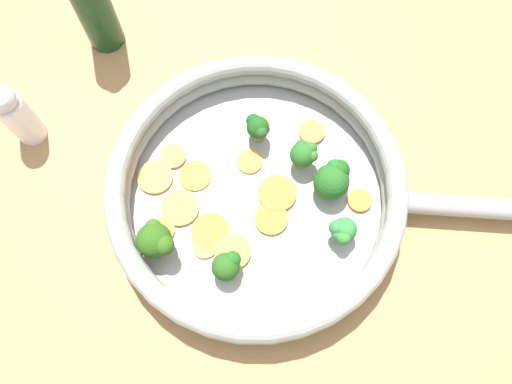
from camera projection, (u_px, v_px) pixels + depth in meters
ground_plane at (256, 199)px, 0.63m from camera, size 4.00×4.00×0.00m
skillet at (256, 198)px, 0.62m from camera, size 0.33×0.33×0.01m
skillet_rim_wall at (256, 189)px, 0.59m from camera, size 0.36×0.36×0.05m
skillet_handle at (489, 208)px, 0.60m from camera, size 0.16×0.20×0.03m
skillet_rivet_left at (384, 231)px, 0.60m from camera, size 0.01×0.01×0.01m
skillet_rivet_right at (383, 177)px, 0.62m from camera, size 0.01×0.01×0.01m
carrot_slice_0 at (233, 251)px, 0.59m from camera, size 0.06×0.06×0.01m
carrot_slice_1 at (259, 126)px, 0.65m from camera, size 0.04×0.04×0.00m
carrot_slice_2 at (173, 156)px, 0.63m from camera, size 0.05×0.05×0.00m
carrot_slice_3 at (359, 201)px, 0.61m from camera, size 0.04×0.04×0.01m
carrot_slice_4 at (250, 162)px, 0.63m from camera, size 0.04×0.04×0.00m
carrot_slice_5 at (314, 134)px, 0.64m from camera, size 0.04×0.04×0.01m
carrot_slice_6 at (162, 230)px, 0.60m from camera, size 0.04×0.04×0.00m
carrot_slice_7 at (195, 176)px, 0.62m from camera, size 0.04×0.04×0.00m
carrot_slice_8 at (155, 177)px, 0.62m from camera, size 0.06×0.06×0.00m
carrot_slice_9 at (211, 232)px, 0.60m from camera, size 0.06×0.06×0.00m
carrot_slice_10 at (271, 219)px, 0.60m from camera, size 0.05×0.05×0.00m
carrot_slice_11 at (205, 246)px, 0.59m from camera, size 0.04×0.04×0.00m
carrot_slice_12 at (277, 193)px, 0.62m from camera, size 0.07×0.07×0.01m
carrot_slice_13 at (180, 208)px, 0.61m from camera, size 0.07×0.07×0.01m
broccoli_floret_0 at (333, 179)px, 0.59m from camera, size 0.05×0.04×0.05m
broccoli_floret_1 at (227, 265)px, 0.56m from camera, size 0.04×0.03×0.04m
broccoli_floret_2 at (343, 231)px, 0.58m from camera, size 0.03×0.03×0.04m
broccoli_floret_3 at (156, 240)px, 0.56m from camera, size 0.04×0.05×0.05m
broccoli_floret_4 at (304, 154)px, 0.61m from camera, size 0.03×0.03×0.04m
broccoli_floret_5 at (257, 128)px, 0.62m from camera, size 0.03×0.04×0.04m
salt_shaker at (16, 114)px, 0.61m from camera, size 0.04×0.04×0.10m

